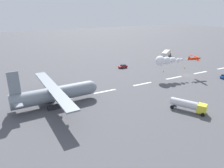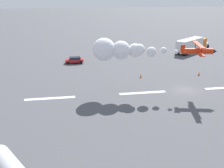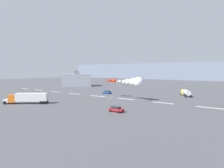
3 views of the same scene
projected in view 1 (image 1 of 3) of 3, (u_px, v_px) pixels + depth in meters
ground_plane at (188, 75)px, 86.86m from camera, size 440.00×440.00×0.00m
runway_stripe_3 at (223, 68)px, 97.03m from camera, size 8.00×0.90×0.01m
runway_stripe_4 at (200, 73)px, 90.25m from camera, size 8.00×0.90×0.01m
runway_stripe_5 at (174, 78)px, 83.46m from camera, size 8.00×0.90×0.01m
runway_stripe_6 at (142, 84)px, 76.68m from camera, size 8.00×0.90×0.01m
runway_stripe_7 at (105, 91)px, 69.89m from camera, size 8.00×0.90×0.01m
runway_stripe_8 at (60, 100)px, 63.10m from camera, size 8.00×0.90×0.01m
cargo_transport_plane at (57, 93)px, 59.45m from camera, size 24.83×33.04×11.38m
stunt_biplane_red at (167, 60)px, 80.38m from camera, size 19.74×8.25×3.77m
semi_truck_orange at (166, 54)px, 117.10m from camera, size 13.31×11.23×3.70m
fuel_tanker_truck at (189, 105)px, 56.12m from camera, size 6.74×9.32×2.90m
followme_car_yellow at (123, 66)px, 96.98m from camera, size 4.19×2.07×1.52m
traffic_cone_near at (184, 68)px, 96.06m from camera, size 0.44×0.44×0.75m
traffic_cone_far at (163, 71)px, 91.24m from camera, size 0.44×0.44×0.75m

